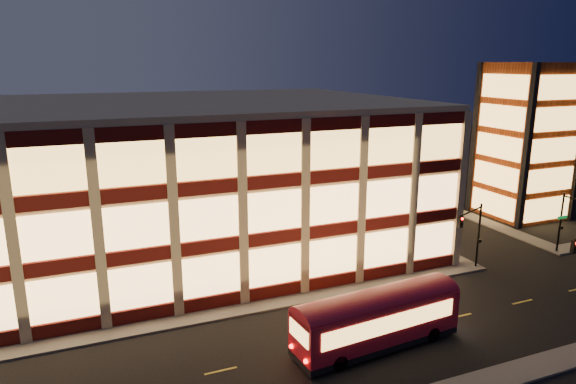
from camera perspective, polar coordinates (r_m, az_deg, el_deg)
name	(u,v)px	position (r m, az deg, el deg)	size (l,w,h in m)	color
ground	(226,320)	(38.31, -6.91, -13.91)	(200.00, 200.00, 0.00)	black
sidewalk_office_south	(182,320)	(38.58, -11.75, -13.78)	(54.00, 2.00, 0.15)	#514F4C
sidewalk_office_east	(375,218)	(61.58, 9.66, -2.90)	(2.00, 30.00, 0.15)	#514F4C
sidewalk_tower_west	(450,209)	(67.89, 17.57, -1.76)	(2.00, 30.00, 0.15)	#514F4C
office_building	(146,178)	(51.09, -15.46, 1.56)	(50.45, 30.45, 14.50)	tan
stair_tower	(526,141)	(66.60, 24.89, 5.14)	(8.60, 8.60, 18.00)	#8C3814
traffic_signal_far	(473,228)	(47.21, 19.82, -3.75)	(3.79, 1.87, 6.00)	black
traffic_signal_right	(575,216)	(54.74, 29.26, -2.34)	(1.20, 4.37, 6.00)	black
trolley_bus	(377,316)	(34.47, 9.86, -13.39)	(11.62, 3.80, 3.87)	maroon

